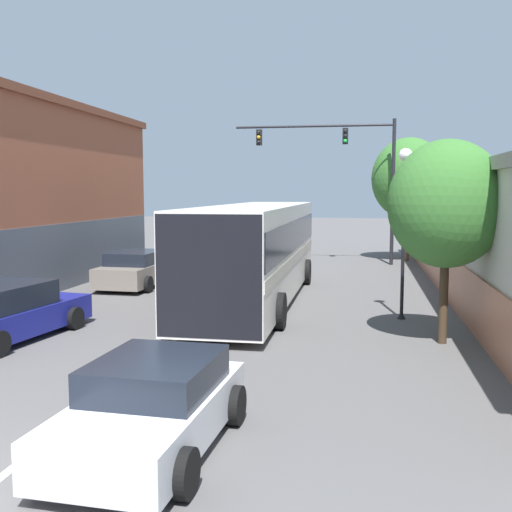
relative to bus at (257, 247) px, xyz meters
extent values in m
cube|color=silver|center=(-1.09, 0.62, -1.82)|extent=(0.14, 41.12, 0.01)
cube|color=#4C515B|center=(-7.64, 0.67, -0.57)|extent=(0.24, 17.67, 2.50)
cube|color=#A86647|center=(6.46, 2.52, -1.04)|extent=(0.24, 27.92, 1.56)
cube|color=silver|center=(0.00, 0.02, -0.09)|extent=(2.57, 12.93, 3.01)
cube|color=black|center=(0.00, 0.02, 0.45)|extent=(2.62, 12.67, 0.96)
cube|color=beige|center=(0.00, 0.02, -0.33)|extent=(2.61, 12.80, 0.30)
cube|color=black|center=(0.00, -6.42, -0.09)|extent=(2.52, 0.06, 2.89)
cylinder|color=black|center=(-1.32, 4.03, -1.32)|extent=(0.30, 1.00, 1.00)
cylinder|color=black|center=(1.31, 4.03, -1.32)|extent=(0.30, 1.00, 1.00)
cylinder|color=black|center=(-1.31, -3.99, -1.32)|extent=(0.30, 1.00, 1.00)
cylinder|color=black|center=(1.32, -3.99, -1.32)|extent=(0.30, 1.00, 1.00)
cube|color=silver|center=(0.54, -11.82, -1.33)|extent=(1.99, 3.90, 0.64)
cube|color=black|center=(0.55, -11.59, -0.78)|extent=(1.75, 2.07, 0.48)
cylinder|color=black|center=(-0.33, -10.59, -1.51)|extent=(0.25, 0.64, 0.63)
cylinder|color=black|center=(1.53, -10.69, -1.51)|extent=(0.25, 0.64, 0.63)
cylinder|color=black|center=(-0.45, -12.95, -1.51)|extent=(0.25, 0.64, 0.63)
cylinder|color=black|center=(1.41, -13.05, -1.51)|extent=(0.25, 0.64, 0.63)
cube|color=navy|center=(-5.24, -6.26, -1.33)|extent=(2.46, 4.86, 0.66)
cube|color=black|center=(-5.27, -6.49, -0.70)|extent=(2.01, 2.62, 0.61)
cylinder|color=black|center=(-6.00, -4.71, -1.52)|extent=(0.30, 0.63, 0.61)
cylinder|color=black|center=(-4.10, -4.96, -1.52)|extent=(0.30, 0.63, 0.61)
cube|color=slate|center=(-5.12, 2.42, -1.28)|extent=(2.00, 4.62, 0.74)
cube|color=black|center=(-5.13, 2.19, -0.67)|extent=(1.77, 2.43, 0.48)
cylinder|color=black|center=(-6.02, 3.86, -1.52)|extent=(0.24, 0.62, 0.62)
cylinder|color=black|center=(-4.12, 3.79, -1.52)|extent=(0.24, 0.62, 0.62)
cylinder|color=black|center=(-6.12, 1.04, -1.52)|extent=(0.24, 0.62, 0.62)
cylinder|color=black|center=(-4.23, 0.97, -1.52)|extent=(0.24, 0.62, 0.62)
cube|color=#285633|center=(-4.95, 13.35, -1.34)|extent=(2.31, 4.48, 0.59)
cube|color=black|center=(-4.92, 13.13, -0.75)|extent=(1.89, 2.43, 0.60)
cylinder|color=black|center=(-6.03, 14.53, -1.49)|extent=(0.31, 0.69, 0.66)
cylinder|color=black|center=(-4.25, 14.79, -1.49)|extent=(0.31, 0.69, 0.66)
cylinder|color=black|center=(-5.66, 11.91, -1.49)|extent=(0.31, 0.69, 0.66)
cylinder|color=black|center=(-3.88, 12.16, -1.49)|extent=(0.31, 0.69, 0.66)
cube|color=silver|center=(-4.89, 7.73, -1.29)|extent=(2.03, 4.17, 0.75)
cube|color=black|center=(-4.90, 7.52, -0.61)|extent=(1.76, 2.22, 0.61)
cylinder|color=black|center=(-5.72, 9.04, -1.52)|extent=(0.26, 0.62, 0.60)
cylinder|color=black|center=(-3.89, 8.92, -1.52)|extent=(0.26, 0.62, 0.60)
cylinder|color=black|center=(-5.89, 6.53, -1.52)|extent=(0.26, 0.62, 0.60)
cylinder|color=black|center=(-4.06, 6.41, -1.52)|extent=(0.26, 0.62, 0.60)
cylinder|color=black|center=(4.96, 11.19, 1.82)|extent=(0.18, 0.18, 7.29)
cylinder|color=black|center=(0.96, 11.19, 5.16)|extent=(8.00, 0.12, 0.12)
cube|color=black|center=(2.56, 11.19, 4.64)|extent=(0.28, 0.24, 0.80)
sphere|color=black|center=(2.56, 11.03, 4.89)|extent=(0.18, 0.18, 0.18)
sphere|color=black|center=(2.56, 11.03, 4.64)|extent=(0.18, 0.18, 0.18)
sphere|color=green|center=(2.56, 11.03, 4.40)|extent=(0.18, 0.18, 0.18)
cube|color=black|center=(-1.84, 11.19, 4.64)|extent=(0.28, 0.24, 0.80)
sphere|color=black|center=(-1.84, 11.03, 4.89)|extent=(0.18, 0.18, 0.18)
sphere|color=orange|center=(-1.84, 11.03, 4.64)|extent=(0.18, 0.18, 0.18)
sphere|color=black|center=(-1.84, 11.03, 4.40)|extent=(0.18, 0.18, 0.18)
cone|color=black|center=(4.64, -2.05, -1.72)|extent=(0.26, 0.26, 0.20)
cylinder|color=black|center=(4.64, -2.05, 0.47)|extent=(0.10, 0.10, 4.59)
sphere|color=white|center=(4.64, -2.05, 2.90)|extent=(0.38, 0.38, 0.38)
cylinder|color=#3D2D1E|center=(5.44, -4.77, -0.72)|extent=(0.21, 0.21, 2.21)
ellipsoid|color=#38702D|center=(5.44, -4.77, 1.57)|extent=(2.79, 2.51, 3.07)
cylinder|color=brown|center=(5.87, 13.25, -0.46)|extent=(0.22, 0.22, 2.72)
ellipsoid|color=#38702D|center=(5.87, 13.25, 2.56)|extent=(3.92, 3.52, 4.31)
camera|label=1|loc=(3.46, -19.66, 1.86)|focal=42.00mm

